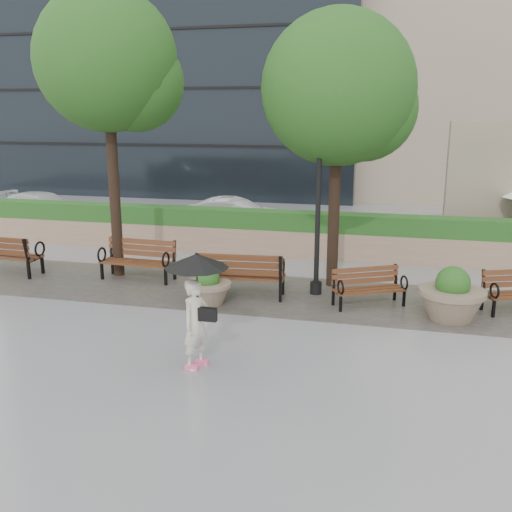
% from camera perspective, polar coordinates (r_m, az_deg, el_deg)
% --- Properties ---
extents(ground, '(100.00, 100.00, 0.00)m').
position_cam_1_polar(ground, '(11.10, -2.32, -8.47)').
color(ground, gray).
rests_on(ground, ground).
extents(cobble_strip, '(28.00, 3.20, 0.01)m').
position_cam_1_polar(cobble_strip, '(13.83, 1.10, -3.80)').
color(cobble_strip, '#383330').
rests_on(cobble_strip, ground).
extents(hedge_wall, '(24.00, 0.80, 1.35)m').
position_cam_1_polar(hedge_wall, '(17.46, 3.98, 2.22)').
color(hedge_wall, tan).
rests_on(hedge_wall, ground).
extents(asphalt_street, '(40.00, 7.00, 0.00)m').
position_cam_1_polar(asphalt_street, '(21.47, 5.77, 2.63)').
color(asphalt_street, black).
rests_on(asphalt_street, ground).
extents(bench_0, '(2.08, 0.90, 1.09)m').
position_cam_1_polar(bench_0, '(16.88, -23.83, -0.58)').
color(bench_0, brown).
rests_on(bench_0, ground).
extents(bench_1, '(1.97, 0.87, 1.03)m').
position_cam_1_polar(bench_1, '(15.23, -11.69, -1.21)').
color(bench_1, brown).
rests_on(bench_1, ground).
extents(bench_2, '(2.11, 0.99, 1.10)m').
position_cam_1_polar(bench_2, '(13.54, -1.51, -2.77)').
color(bench_2, brown).
rests_on(bench_2, ground).
extents(bench_3, '(1.71, 1.30, 0.86)m').
position_cam_1_polar(bench_3, '(13.16, 11.18, -3.87)').
color(bench_3, brown).
rests_on(bench_3, ground).
extents(planter_left, '(1.07, 1.07, 0.90)m').
position_cam_1_polar(planter_left, '(13.05, -4.84, -3.36)').
color(planter_left, '#7F6B56').
rests_on(planter_left, ground).
extents(planter_right, '(1.38, 1.38, 1.16)m').
position_cam_1_polar(planter_right, '(12.72, 18.96, -4.09)').
color(planter_right, '#7F6B56').
rests_on(planter_right, ground).
extents(lamppost, '(0.28, 0.28, 3.87)m').
position_cam_1_polar(lamppost, '(13.49, 6.17, 3.09)').
color(lamppost, black).
rests_on(lamppost, ground).
extents(tree_0, '(3.59, 3.52, 7.28)m').
position_cam_1_polar(tree_0, '(15.31, -14.03, 17.89)').
color(tree_0, black).
rests_on(tree_0, ground).
extents(tree_1, '(3.67, 3.61, 6.62)m').
position_cam_1_polar(tree_1, '(14.07, 8.87, 15.71)').
color(tree_1, black).
rests_on(tree_1, ground).
extents(car_left, '(4.41, 2.18, 1.23)m').
position_cam_1_polar(car_left, '(23.87, -20.49, 4.47)').
color(car_left, silver).
rests_on(car_left, ground).
extents(car_right, '(3.91, 1.55, 1.26)m').
position_cam_1_polar(car_right, '(20.73, -2.14, 4.05)').
color(car_right, silver).
rests_on(car_right, ground).
extents(pedestrian, '(1.09, 1.09, 2.00)m').
position_cam_1_polar(pedestrian, '(9.65, -5.97, -4.35)').
color(pedestrian, beige).
rests_on(pedestrian, ground).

